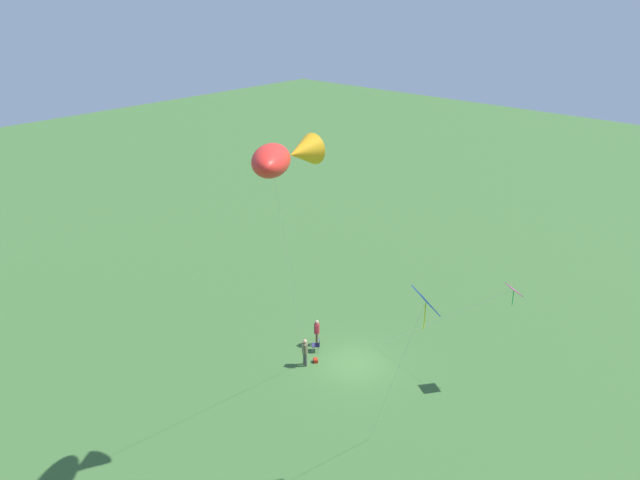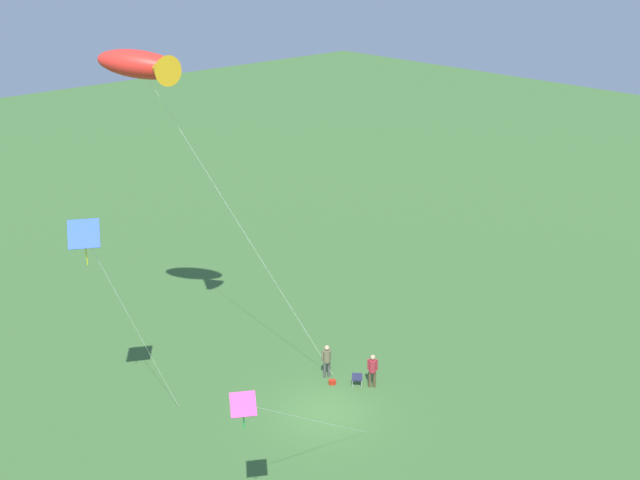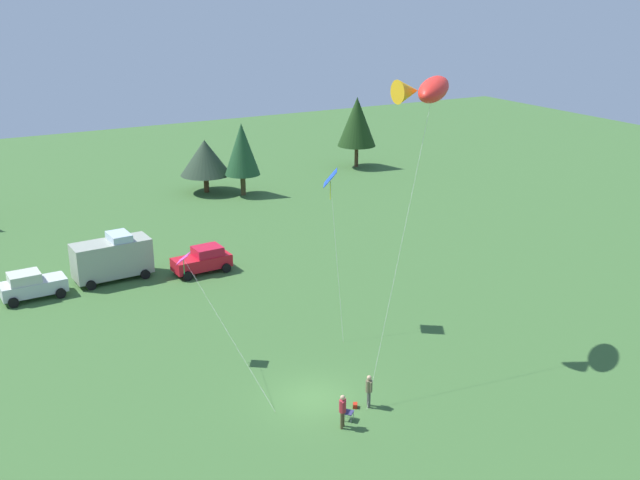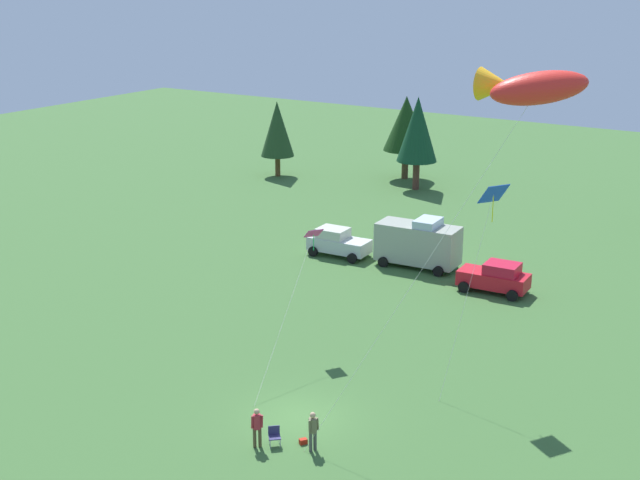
# 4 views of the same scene
# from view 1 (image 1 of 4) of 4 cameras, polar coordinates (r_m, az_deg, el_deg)

# --- Properties ---
(ground_plane) EXTENTS (160.00, 160.00, 0.00)m
(ground_plane) POSITION_cam_1_polar(r_m,az_deg,el_deg) (37.61, 3.13, -11.20)
(ground_plane) COLOR #3A632F
(person_kite_flyer) EXTENTS (0.44, 0.51, 1.74)m
(person_kite_flyer) POSITION_cam_1_polar(r_m,az_deg,el_deg) (36.87, -1.39, -10.04)
(person_kite_flyer) COLOR #454743
(person_kite_flyer) RESTS_ON ground
(folding_chair) EXTENTS (0.68, 0.68, 0.82)m
(folding_chair) POSITION_cam_1_polar(r_m,az_deg,el_deg) (38.42, -0.26, -9.50)
(folding_chair) COLOR navy
(folding_chair) RESTS_ON ground
(person_spectator) EXTENTS (0.50, 0.49, 1.74)m
(person_spectator) POSITION_cam_1_polar(r_m,az_deg,el_deg) (38.74, -0.31, -8.27)
(person_spectator) COLOR #4F4028
(person_spectator) RESTS_ON ground
(backpack_on_grass) EXTENTS (0.36, 0.39, 0.22)m
(backpack_on_grass) POSITION_cam_1_polar(r_m,az_deg,el_deg) (37.62, -0.41, -10.95)
(backpack_on_grass) COLOR #B02111
(backpack_on_grass) RESTS_ON ground
(kite_large_fish) EXTENTS (9.01, 6.88, 15.54)m
(kite_large_fish) POSITION_cam_1_polar(r_m,az_deg,el_deg) (23.88, -3.75, 7.48)
(kite_large_fish) COLOR red
(kite_large_fish) RESTS_ON ground
(kite_diamond_rainbow) EXTENTS (2.27, 8.21, 6.20)m
(kite_diamond_rainbow) POSITION_cam_1_polar(r_m,az_deg,el_deg) (34.49, 16.90, -4.59)
(kite_diamond_rainbow) COLOR #DF3695
(kite_diamond_rainbow) RESTS_ON ground
(kite_diamond_blue) EXTENTS (1.50, 3.85, 9.67)m
(kite_diamond_blue) POSITION_cam_1_polar(r_m,az_deg,el_deg) (25.35, 9.55, -5.79)
(kite_diamond_blue) COLOR blue
(kite_diamond_blue) RESTS_ON ground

